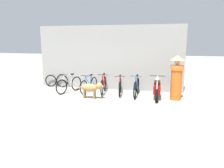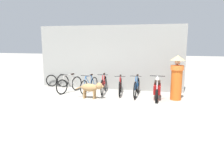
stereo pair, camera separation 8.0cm
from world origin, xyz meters
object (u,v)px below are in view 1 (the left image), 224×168
at_px(person_in_robes, 177,76).
at_px(bicycle_2, 103,85).
at_px(bicycle_3, 120,86).
at_px(bicycle_4, 136,87).
at_px(bicycle_0, 69,85).
at_px(motorcycle, 157,89).
at_px(stray_dog, 91,88).
at_px(spare_tire_left, 51,81).
at_px(spare_tire_right, 62,81).
at_px(bicycle_1, 89,85).

bearing_deg(person_in_robes, bicycle_2, -39.76).
distance_m(bicycle_3, bicycle_4, 0.76).
height_order(bicycle_2, bicycle_3, bicycle_2).
distance_m(bicycle_0, motorcycle, 3.97).
xyz_separation_m(bicycle_4, stray_dog, (-1.73, -0.90, 0.08)).
xyz_separation_m(motorcycle, person_in_robes, (0.74, 0.03, 0.57)).
bearing_deg(bicycle_4, bicycle_2, -97.20).
xyz_separation_m(stray_dog, spare_tire_left, (-2.85, 1.78, -0.15)).
bearing_deg(bicycle_4, stray_dog, -63.20).
height_order(bicycle_2, motorcycle, motorcycle).
bearing_deg(stray_dog, bicycle_4, 28.12).
relative_size(bicycle_0, spare_tire_right, 2.34).
distance_m(bicycle_2, stray_dog, 1.10).
distance_m(bicycle_4, stray_dog, 1.95).
bearing_deg(bicycle_0, spare_tire_left, -104.04).
bearing_deg(stray_dog, spare_tire_left, 148.56).
bearing_deg(bicycle_1, bicycle_3, 96.40).
xyz_separation_m(bicycle_0, person_in_robes, (4.71, -0.12, 0.60)).
height_order(person_in_robes, spare_tire_right, person_in_robes).
xyz_separation_m(bicycle_0, bicycle_4, (3.09, 0.09, 0.02)).
xyz_separation_m(bicycle_3, stray_dog, (-0.98, -1.03, 0.10)).
height_order(motorcycle, spare_tire_left, motorcycle).
xyz_separation_m(stray_dog, person_in_robes, (3.35, 0.69, 0.50)).
relative_size(bicycle_0, person_in_robes, 0.88).
xyz_separation_m(motorcycle, spare_tire_right, (-4.81, 1.12, -0.06)).
bearing_deg(bicycle_2, stray_dog, -19.26).
xyz_separation_m(person_in_robes, spare_tire_right, (-5.55, 1.09, -0.63)).
bearing_deg(spare_tire_left, spare_tire_right, -0.63).
height_order(stray_dog, person_in_robes, person_in_robes).
bearing_deg(spare_tire_left, bicycle_0, -33.33).
xyz_separation_m(bicycle_0, bicycle_3, (2.34, 0.22, -0.01)).
distance_m(bicycle_0, person_in_robes, 4.75).
bearing_deg(motorcycle, spare_tire_left, -103.35).
relative_size(bicycle_2, person_in_robes, 0.96).
bearing_deg(bicycle_1, bicycle_2, 97.37).
distance_m(bicycle_1, spare_tire_right, 1.83).
height_order(stray_dog, spare_tire_right, stray_dog).
xyz_separation_m(bicycle_3, person_in_robes, (2.37, -0.34, 0.61)).
distance_m(bicycle_1, bicycle_2, 0.70).
bearing_deg(spare_tire_left, bicycle_2, -13.13).
bearing_deg(bicycle_4, bicycle_1, -95.62).
height_order(bicycle_3, spare_tire_right, bicycle_3).
relative_size(stray_dog, spare_tire_right, 1.87).
height_order(bicycle_0, spare_tire_left, bicycle_0).
relative_size(bicycle_0, motorcycle, 0.89).
bearing_deg(bicycle_2, bicycle_3, 77.83).
distance_m(bicycle_0, spare_tire_left, 1.78).
relative_size(bicycle_1, spare_tire_left, 2.56).
height_order(bicycle_0, person_in_robes, person_in_robes).
bearing_deg(spare_tire_left, bicycle_3, -11.16).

